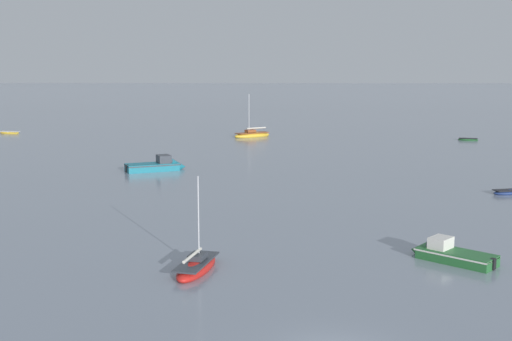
{
  "coord_description": "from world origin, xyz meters",
  "views": [
    {
      "loc": [
        -2.79,
        -24.6,
        11.37
      ],
      "look_at": [
        -3.81,
        44.16,
        0.41
      ],
      "focal_mm": 46.52,
      "sensor_mm": 36.0,
      "label": 1
    }
  ],
  "objects_px": {
    "rowboat_moored_0": "(511,192)",
    "sailboat_moored_0": "(252,135)",
    "motorboat_moored_0": "(444,255)",
    "rowboat_moored_1": "(468,139)",
    "rowboat_moored_2": "(10,133)",
    "motorboat_moored_2": "(161,167)",
    "sailboat_moored_1": "(196,266)"
  },
  "relations": [
    {
      "from": "rowboat_moored_0",
      "to": "rowboat_moored_1",
      "type": "bearing_deg",
      "value": 64.3
    },
    {
      "from": "motorboat_moored_0",
      "to": "sailboat_moored_1",
      "type": "bearing_deg",
      "value": 51.21
    },
    {
      "from": "rowboat_moored_0",
      "to": "rowboat_moored_1",
      "type": "height_order",
      "value": "rowboat_moored_0"
    },
    {
      "from": "sailboat_moored_0",
      "to": "rowboat_moored_2",
      "type": "xyz_separation_m",
      "value": [
        -40.83,
        4.56,
        -0.16
      ]
    },
    {
      "from": "motorboat_moored_2",
      "to": "rowboat_moored_2",
      "type": "bearing_deg",
      "value": 105.51
    },
    {
      "from": "motorboat_moored_0",
      "to": "motorboat_moored_2",
      "type": "height_order",
      "value": "motorboat_moored_2"
    },
    {
      "from": "sailboat_moored_0",
      "to": "sailboat_moored_1",
      "type": "relative_size",
      "value": 1.29
    },
    {
      "from": "rowboat_moored_1",
      "to": "motorboat_moored_2",
      "type": "relative_size",
      "value": 0.45
    },
    {
      "from": "rowboat_moored_0",
      "to": "rowboat_moored_1",
      "type": "xyz_separation_m",
      "value": [
        9.04,
        42.73,
        -0.02
      ]
    },
    {
      "from": "rowboat_moored_0",
      "to": "sailboat_moored_0",
      "type": "xyz_separation_m",
      "value": [
        -24.11,
        47.13,
        0.17
      ]
    },
    {
      "from": "motorboat_moored_2",
      "to": "sailboat_moored_0",
      "type": "bearing_deg",
      "value": 51.27
    },
    {
      "from": "motorboat_moored_0",
      "to": "sailboat_moored_1",
      "type": "relative_size",
      "value": 0.91
    },
    {
      "from": "sailboat_moored_1",
      "to": "rowboat_moored_2",
      "type": "bearing_deg",
      "value": 41.27
    },
    {
      "from": "motorboat_moored_0",
      "to": "rowboat_moored_1",
      "type": "bearing_deg",
      "value": -65.97
    },
    {
      "from": "rowboat_moored_1",
      "to": "rowboat_moored_2",
      "type": "height_order",
      "value": "rowboat_moored_2"
    },
    {
      "from": "rowboat_moored_1",
      "to": "motorboat_moored_0",
      "type": "bearing_deg",
      "value": -92.44
    },
    {
      "from": "rowboat_moored_0",
      "to": "rowboat_moored_2",
      "type": "height_order",
      "value": "rowboat_moored_2"
    },
    {
      "from": "rowboat_moored_2",
      "to": "sailboat_moored_1",
      "type": "relative_size",
      "value": 0.67
    },
    {
      "from": "rowboat_moored_1",
      "to": "motorboat_moored_2",
      "type": "bearing_deg",
      "value": -129.38
    },
    {
      "from": "rowboat_moored_1",
      "to": "rowboat_moored_2",
      "type": "distance_m",
      "value": 74.52
    },
    {
      "from": "sailboat_moored_1",
      "to": "sailboat_moored_0",
      "type": "bearing_deg",
      "value": 12.15
    },
    {
      "from": "motorboat_moored_0",
      "to": "sailboat_moored_0",
      "type": "bearing_deg",
      "value": -37.37
    },
    {
      "from": "rowboat_moored_1",
      "to": "rowboat_moored_2",
      "type": "xyz_separation_m",
      "value": [
        -73.98,
        8.95,
        0.02
      ]
    },
    {
      "from": "rowboat_moored_2",
      "to": "motorboat_moored_2",
      "type": "distance_m",
      "value": 50.05
    },
    {
      "from": "sailboat_moored_0",
      "to": "rowboat_moored_1",
      "type": "distance_m",
      "value": 33.44
    },
    {
      "from": "motorboat_moored_2",
      "to": "motorboat_moored_0",
      "type": "bearing_deg",
      "value": -80.24
    },
    {
      "from": "rowboat_moored_2",
      "to": "sailboat_moored_1",
      "type": "xyz_separation_m",
      "value": [
        39.17,
        -74.44,
        0.09
      ]
    },
    {
      "from": "sailboat_moored_0",
      "to": "sailboat_moored_1",
      "type": "bearing_deg",
      "value": 55.56
    },
    {
      "from": "sailboat_moored_0",
      "to": "sailboat_moored_1",
      "type": "height_order",
      "value": "sailboat_moored_0"
    },
    {
      "from": "rowboat_moored_0",
      "to": "motorboat_moored_0",
      "type": "bearing_deg",
      "value": -132.84
    },
    {
      "from": "sailboat_moored_0",
      "to": "rowboat_moored_2",
      "type": "height_order",
      "value": "sailboat_moored_0"
    },
    {
      "from": "rowboat_moored_0",
      "to": "motorboat_moored_2",
      "type": "distance_m",
      "value": 35.73
    }
  ]
}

